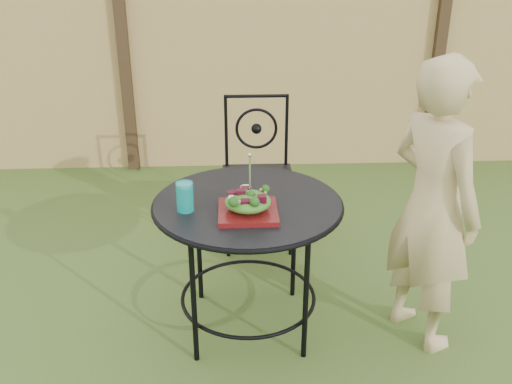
% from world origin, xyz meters
% --- Properties ---
extents(ground, '(60.00, 60.00, 0.00)m').
position_xyz_m(ground, '(0.00, 0.00, 0.00)').
color(ground, '#294115').
rests_on(ground, ground).
extents(fence, '(8.00, 0.12, 1.90)m').
position_xyz_m(fence, '(-0.00, 2.19, 0.95)').
color(fence, tan).
rests_on(fence, ground).
extents(patio_table, '(0.92, 0.92, 0.72)m').
position_xyz_m(patio_table, '(-0.37, -0.11, 0.59)').
color(patio_table, black).
rests_on(patio_table, ground).
extents(patio_chair, '(0.46, 0.46, 0.95)m').
position_xyz_m(patio_chair, '(-0.27, 0.86, 0.50)').
color(patio_chair, black).
rests_on(patio_chair, ground).
extents(diner, '(0.54, 0.63, 1.44)m').
position_xyz_m(diner, '(0.50, -0.20, 0.72)').
color(diner, tan).
rests_on(diner, ground).
extents(salad_plate, '(0.27, 0.27, 0.02)m').
position_xyz_m(salad_plate, '(-0.37, -0.24, 0.74)').
color(salad_plate, '#42090C').
rests_on(salad_plate, patio_table).
extents(salad, '(0.21, 0.21, 0.08)m').
position_xyz_m(salad, '(-0.37, -0.24, 0.79)').
color(salad, '#235614').
rests_on(salad, salad_plate).
extents(fork, '(0.01, 0.01, 0.18)m').
position_xyz_m(fork, '(-0.36, -0.24, 0.92)').
color(fork, silver).
rests_on(fork, salad).
extents(drinking_glass, '(0.08, 0.08, 0.14)m').
position_xyz_m(drinking_glass, '(-0.66, -0.19, 0.79)').
color(drinking_glass, '#0C9186').
rests_on(drinking_glass, patio_table).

